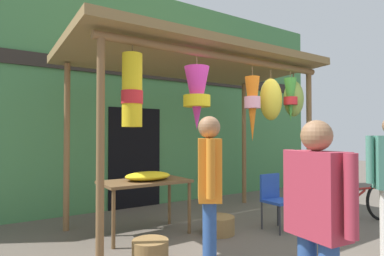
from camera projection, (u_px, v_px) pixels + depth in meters
ground_plane at (238, 236)px, 4.58m from camera, size 30.00×30.00×0.00m
shop_facade at (154, 100)px, 6.85m from camera, size 9.45×0.29×4.43m
market_stall_canopy at (206, 74)px, 5.10m from camera, size 4.15×2.14×2.79m
display_table at (145, 186)px, 4.66m from camera, size 1.26×0.70×0.79m
flower_heap_on_table at (149, 176)px, 4.67m from camera, size 0.69×0.48×0.13m
folding_chair at (275, 196)px, 4.94m from camera, size 0.40×0.40×0.84m
wicker_basket_by_table at (218, 225)px, 4.69m from camera, size 0.48×0.48×0.25m
wicker_basket_spare at (150, 252)px, 3.61m from camera, size 0.41×0.41×0.26m
parked_bicycle at (358, 201)px, 5.35m from camera, size 1.69×0.62×0.92m
vendor_in_orange at (209, 184)px, 3.17m from camera, size 0.40×0.51×1.64m
customer_foreground at (317, 215)px, 2.15m from camera, size 0.26×0.59×1.55m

